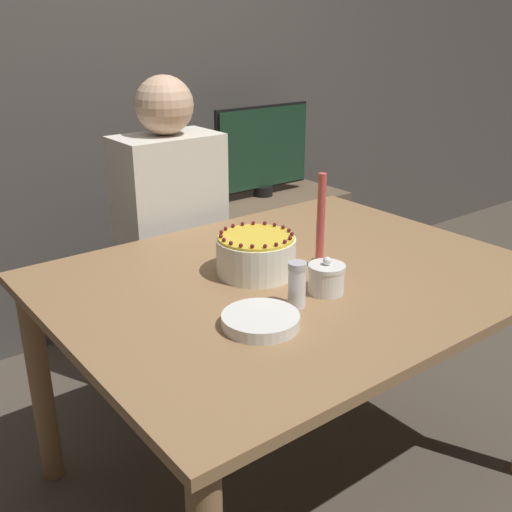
# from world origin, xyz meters

# --- Properties ---
(ground_plane) EXTENTS (12.00, 12.00, 0.00)m
(ground_plane) POSITION_xyz_m (0.00, 0.00, 0.00)
(ground_plane) COLOR #4C4238
(wall_behind) EXTENTS (8.00, 0.05, 2.60)m
(wall_behind) POSITION_xyz_m (0.00, 1.40, 1.30)
(wall_behind) COLOR #4C4742
(wall_behind) RESTS_ON ground_plane
(dining_table) EXTENTS (1.41, 1.10, 0.75)m
(dining_table) POSITION_xyz_m (0.00, 0.00, 0.65)
(dining_table) COLOR #936D47
(dining_table) RESTS_ON ground_plane
(cake) EXTENTS (0.24, 0.24, 0.13)m
(cake) POSITION_xyz_m (-0.08, 0.07, 0.81)
(cake) COLOR white
(cake) RESTS_ON dining_table
(sugar_bowl) EXTENTS (0.10, 0.10, 0.11)m
(sugar_bowl) POSITION_xyz_m (-0.01, -0.15, 0.79)
(sugar_bowl) COLOR white
(sugar_bowl) RESTS_ON dining_table
(sugar_shaker) EXTENTS (0.05, 0.05, 0.13)m
(sugar_shaker) POSITION_xyz_m (-0.14, -0.17, 0.82)
(sugar_shaker) COLOR white
(sugar_shaker) RESTS_ON dining_table
(plate_stack) EXTENTS (0.20, 0.20, 0.03)m
(plate_stack) POSITION_xyz_m (-0.28, -0.20, 0.77)
(plate_stack) COLOR white
(plate_stack) RESTS_ON dining_table
(candle) EXTENTS (0.05, 0.05, 0.29)m
(candle) POSITION_xyz_m (0.11, 0.00, 0.87)
(candle) COLOR tan
(candle) RESTS_ON dining_table
(orange_fruit_0) EXTENTS (0.07, 0.07, 0.07)m
(orange_fruit_0) POSITION_xyz_m (0.05, 0.27, 0.78)
(orange_fruit_0) COLOR orange
(orange_fruit_0) RESTS_ON dining_table
(person_man_blue_shirt) EXTENTS (0.40, 0.34, 1.28)m
(person_man_blue_shirt) POSITION_xyz_m (0.01, 0.75, 0.56)
(person_man_blue_shirt) COLOR #595960
(person_man_blue_shirt) RESTS_ON ground_plane
(side_cabinet) EXTENTS (0.80, 0.49, 0.62)m
(side_cabinet) POSITION_xyz_m (0.76, 1.11, 0.31)
(side_cabinet) COLOR brown
(side_cabinet) RESTS_ON ground_plane
(tv_monitor) EXTENTS (0.56, 0.10, 0.46)m
(tv_monitor) POSITION_xyz_m (0.76, 1.11, 0.86)
(tv_monitor) COLOR black
(tv_monitor) RESTS_ON side_cabinet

